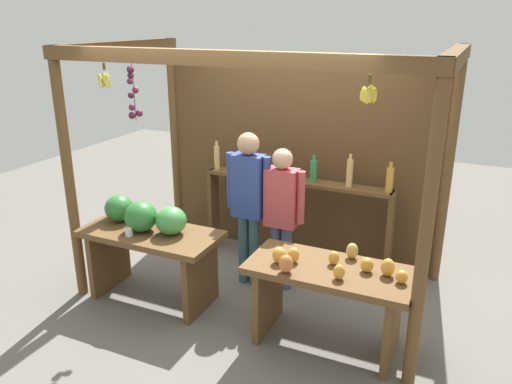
% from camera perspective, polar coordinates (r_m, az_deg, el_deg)
% --- Properties ---
extents(ground_plane, '(12.00, 12.00, 0.00)m').
position_cam_1_polar(ground_plane, '(5.44, 0.81, -10.55)').
color(ground_plane, slate).
rests_on(ground_plane, ground).
extents(market_stall, '(3.40, 1.94, 2.47)m').
position_cam_1_polar(market_stall, '(5.30, 2.82, 5.16)').
color(market_stall, brown).
rests_on(market_stall, ground).
extents(fruit_counter_left, '(1.38, 0.64, 1.03)m').
position_cam_1_polar(fruit_counter_left, '(5.05, -12.16, -4.81)').
color(fruit_counter_left, brown).
rests_on(fruit_counter_left, ground).
extents(fruit_counter_right, '(1.38, 0.64, 0.89)m').
position_cam_1_polar(fruit_counter_right, '(4.34, 8.25, -10.50)').
color(fruit_counter_right, brown).
rests_on(fruit_counter_right, ground).
extents(bottle_shelf_unit, '(2.18, 0.22, 1.36)m').
position_cam_1_polar(bottle_shelf_unit, '(5.65, 4.66, -0.49)').
color(bottle_shelf_unit, brown).
rests_on(bottle_shelf_unit, ground).
extents(vendor_man, '(0.48, 0.22, 1.64)m').
position_cam_1_polar(vendor_man, '(5.10, -0.86, -0.43)').
color(vendor_man, '#355860').
rests_on(vendor_man, ground).
extents(vendor_woman, '(0.48, 0.20, 1.51)m').
position_cam_1_polar(vendor_woman, '(5.04, 2.92, -1.82)').
color(vendor_woman, '#4A4D76').
rests_on(vendor_woman, ground).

